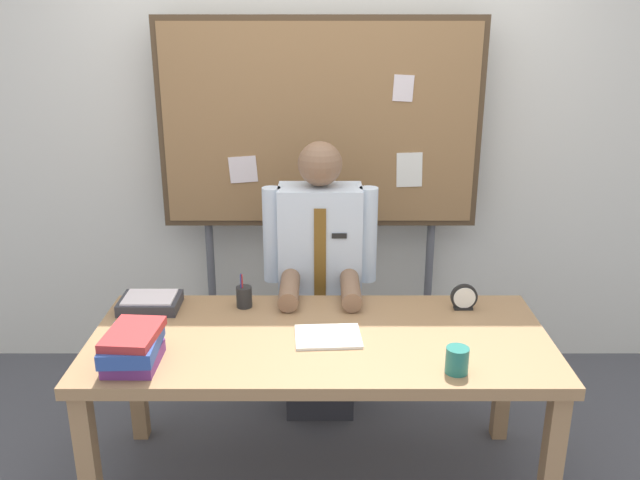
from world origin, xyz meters
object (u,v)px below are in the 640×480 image
Objects in this scene: desk at (320,353)px; bulletin_board at (320,129)px; paper_tray at (150,303)px; book_stack at (133,347)px; person at (320,292)px; coffee_mug at (457,360)px; pen_holder at (244,297)px; open_notebook at (328,337)px; desk_clock at (464,298)px.

bulletin_board reaches higher than desk.
paper_tray reaches higher than desk.
book_stack reaches higher than paper_tray.
desk is 1.33× the size of person.
coffee_mug is 1.02m from pen_holder.
person is at bearing 43.60° from pen_holder.
coffee_mug is at bearing -60.73° from person.
pen_holder is at bearing 140.35° from desk.
pen_holder is 0.62× the size of paper_tray.
open_notebook is 1.02× the size of paper_tray.
coffee_mug is (1.20, -0.06, -0.02)m from book_stack.
paper_tray reaches higher than open_notebook.
coffee_mug is 0.38× the size of paper_tray.
desk_clock reaches higher than paper_tray.
book_stack is at bearing -83.40° from paper_tray.
desk is 1.26m from bulletin_board.
bulletin_board reaches higher than desk_clock.
open_notebook is 2.25× the size of desk_clock.
desk_clock is 1.39m from paper_tray.
person reaches higher than book_stack.
desk_clock is 0.74× the size of pen_holder.
bulletin_board is 6.77× the size of book_stack.
paper_tray is at bearing -155.78° from person.
coffee_mug is (0.50, -0.89, 0.12)m from person.
paper_tray is (-0.42, -0.02, -0.02)m from pen_holder.
desk is 15.89× the size of desk_clock.
desk is 0.95× the size of bulletin_board.
book_stack is 0.63m from pen_holder.
person is at bearing 90.00° from desk.
bulletin_board reaches higher than coffee_mug.
paper_tray is at bearing 179.62° from desk_clock.
person reaches higher than pen_holder.
pen_holder is at bearing 2.36° from paper_tray.
book_stack reaches higher than desk_clock.
book_stack reaches higher than desk.
open_notebook is 1.65× the size of pen_holder.
open_notebook is (0.73, 0.21, -0.07)m from book_stack.
book_stack is 1.20m from coffee_mug.
pen_holder is (-0.34, -0.72, -0.63)m from bulletin_board.
bulletin_board reaches higher than person.
desk_clock is (0.60, 0.27, 0.05)m from open_notebook.
bulletin_board is (0.00, 1.00, 0.75)m from desk.
desk is 0.70m from desk_clock.
book_stack is 1.42m from desk_clock.
desk_clock is at bearing -1.54° from pen_holder.
bulletin_board is 1.24m from paper_tray.
coffee_mug is (-0.14, -0.54, -0.00)m from desk_clock.
pen_holder reaches higher than book_stack.
desk_clock is 0.98m from pen_holder.
bulletin_board is 1.52m from coffee_mug.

